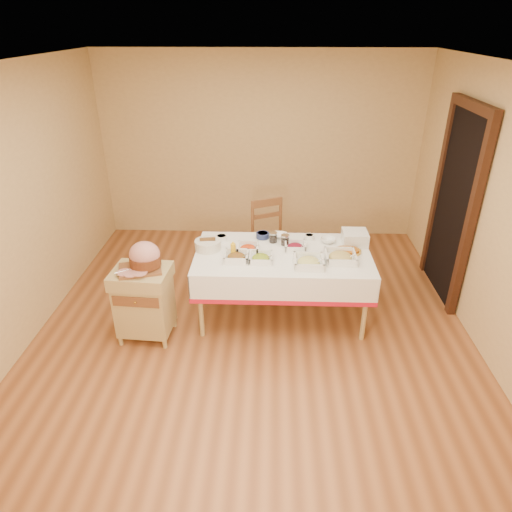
{
  "coord_description": "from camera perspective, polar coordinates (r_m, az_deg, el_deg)",
  "views": [
    {
      "loc": [
        0.17,
        -3.92,
        2.91
      ],
      "look_at": [
        0.02,
        0.2,
        0.77
      ],
      "focal_mm": 32.0,
      "sensor_mm": 36.0,
      "label": 1
    }
  ],
  "objects": [
    {
      "name": "doorway",
      "position": [
        5.53,
        23.61,
        6.1
      ],
      "size": [
        0.09,
        1.1,
        2.2
      ],
      "color": "black",
      "rests_on": "ground"
    },
    {
      "name": "serving_dish_b",
      "position": [
        4.57,
        0.61,
        -0.23
      ],
      "size": [
        0.23,
        0.23,
        0.09
      ],
      "color": "white",
      "rests_on": "dining_table"
    },
    {
      "name": "small_bowl_left",
      "position": [
        5.01,
        -4.32,
        2.3
      ],
      "size": [
        0.12,
        0.12,
        0.06
      ],
      "color": "white",
      "rests_on": "dining_table"
    },
    {
      "name": "butcher_cart",
      "position": [
        4.69,
        -13.81,
        -5.28
      ],
      "size": [
        0.58,
        0.49,
        0.77
      ],
      "color": "tan",
      "rests_on": "ground"
    },
    {
      "name": "ham_on_board",
      "position": [
        4.49,
        -13.82,
        -0.21
      ],
      "size": [
        0.42,
        0.4,
        0.28
      ],
      "color": "brown",
      "rests_on": "butcher_cart"
    },
    {
      "name": "bowl_white_imported",
      "position": [
        5.08,
        3.0,
        2.58
      ],
      "size": [
        0.2,
        0.2,
        0.04
      ],
      "primitive_type": "imported",
      "rotation": [
        0.0,
        0.0,
        -0.19
      ],
      "color": "white",
      "rests_on": "dining_table"
    },
    {
      "name": "dining_table",
      "position": [
        4.82,
        3.32,
        -1.34
      ],
      "size": [
        1.82,
        1.02,
        0.76
      ],
      "color": "tan",
      "rests_on": "ground"
    },
    {
      "name": "small_bowl_right",
      "position": [
        5.06,
        6.67,
        2.42
      ],
      "size": [
        0.1,
        0.1,
        0.05
      ],
      "color": "white",
      "rests_on": "dining_table"
    },
    {
      "name": "plate_stack",
      "position": [
        5.01,
        12.24,
        2.25
      ],
      "size": [
        0.26,
        0.26,
        0.14
      ],
      "color": "white",
      "rests_on": "dining_table"
    },
    {
      "name": "bread_basket",
      "position": [
        4.82,
        -6.04,
        1.42
      ],
      "size": [
        0.27,
        0.27,
        0.12
      ],
      "color": "silver",
      "rests_on": "dining_table"
    },
    {
      "name": "mustard_bottle",
      "position": [
        4.66,
        -2.87,
        0.87
      ],
      "size": [
        0.05,
        0.05,
        0.17
      ],
      "color": "yellow",
      "rests_on": "dining_table"
    },
    {
      "name": "serving_dish_e",
      "position": [
        4.76,
        -1.02,
        0.99
      ],
      "size": [
        0.23,
        0.22,
        0.11
      ],
      "color": "white",
      "rests_on": "dining_table"
    },
    {
      "name": "serving_dish_c",
      "position": [
        4.51,
        6.61,
        -0.72
      ],
      "size": [
        0.29,
        0.29,
        0.12
      ],
      "color": "white",
      "rests_on": "dining_table"
    },
    {
      "name": "dining_chair",
      "position": [
        5.63,
        1.92,
        2.1
      ],
      "size": [
        0.58,
        0.57,
        0.98
      ],
      "color": "brown",
      "rests_on": "ground"
    },
    {
      "name": "brass_platter",
      "position": [
        4.83,
        11.28,
        0.62
      ],
      "size": [
        0.3,
        0.21,
        0.04
      ],
      "color": "gold",
      "rests_on": "dining_table"
    },
    {
      "name": "serving_dish_d",
      "position": [
        4.66,
        10.51,
        -0.09
      ],
      "size": [
        0.3,
        0.3,
        0.11
      ],
      "color": "white",
      "rests_on": "dining_table"
    },
    {
      "name": "preserve_jar_left",
      "position": [
        4.95,
        2.16,
        2.29
      ],
      "size": [
        0.09,
        0.09,
        0.11
      ],
      "color": "silver",
      "rests_on": "dining_table"
    },
    {
      "name": "bowl_small_imported",
      "position": [
        5.02,
        9.02,
        1.99
      ],
      "size": [
        0.21,
        0.21,
        0.05
      ],
      "primitive_type": "imported",
      "rotation": [
        0.0,
        0.0,
        -0.31
      ],
      "color": "white",
      "rests_on": "dining_table"
    },
    {
      "name": "preserve_jar_right",
      "position": [
        4.9,
        3.65,
        1.96
      ],
      "size": [
        0.09,
        0.09,
        0.12
      ],
      "color": "silver",
      "rests_on": "dining_table"
    },
    {
      "name": "small_bowl_mid",
      "position": [
        5.05,
        0.83,
        2.64
      ],
      "size": [
        0.15,
        0.15,
        0.06
      ],
      "color": "navy",
      "rests_on": "dining_table"
    },
    {
      "name": "serving_dish_a",
      "position": [
        4.59,
        -2.47,
        -0.08
      ],
      "size": [
        0.25,
        0.24,
        0.11
      ],
      "color": "white",
      "rests_on": "dining_table"
    },
    {
      "name": "serving_dish_f",
      "position": [
        4.81,
        4.93,
        1.2
      ],
      "size": [
        0.23,
        0.22,
        0.11
      ],
      "color": "white",
      "rests_on": "dining_table"
    },
    {
      "name": "room_shell",
      "position": [
        4.24,
        -0.43,
        5.09
      ],
      "size": [
        5.0,
        5.0,
        5.0
      ],
      "color": "#9B5930",
      "rests_on": "ground"
    }
  ]
}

